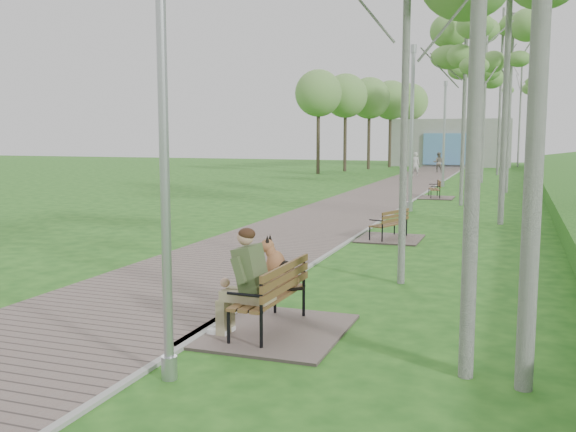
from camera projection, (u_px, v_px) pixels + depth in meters
name	position (u px, v px, depth m)	size (l,w,h in m)	color
ground	(165.00, 360.00, 7.71)	(120.00, 120.00, 0.00)	#205418
walkway	(379.00, 195.00, 28.39)	(3.50, 67.00, 0.04)	#75655F
kerb	(419.00, 196.00, 27.81)	(0.10, 67.00, 0.05)	#999993
building_north	(451.00, 143.00, 55.61)	(10.00, 5.20, 4.00)	#9E9E99
bench_main	(263.00, 298.00, 8.74)	(1.96, 2.18, 1.71)	#75655F
bench_second	(389.00, 233.00, 16.56)	(1.57, 1.75, 0.97)	#75655F
bench_third	(434.00, 194.00, 27.34)	(1.54, 1.71, 0.94)	#75655F
lamp_post_near	(165.00, 188.00, 6.84)	(0.18, 0.18, 4.56)	#A4A7AD
lamp_post_second	(411.00, 135.00, 22.38)	(0.22, 0.22, 5.76)	#A4A7AD
lamp_post_third	(444.00, 138.00, 33.14)	(0.21, 0.21, 5.42)	#A4A7AD
pedestrian_near	(415.00, 164.00, 41.30)	(0.57, 0.38, 1.57)	silver
pedestrian_far	(438.00, 162.00, 45.46)	(0.71, 0.55, 1.45)	gray
birch_mid_c	(466.00, 46.00, 23.78)	(2.37, 2.37, 7.59)	silver
birch_far_a	(512.00, 47.00, 29.05)	(2.44, 2.44, 8.48)	silver
birch_far_b	(486.00, 57.00, 35.32)	(2.84, 2.84, 8.83)	silver
birch_distant_a	(503.00, 39.00, 42.01)	(2.88, 2.88, 11.35)	silver
birch_distant_b	(521.00, 79.00, 52.61)	(2.33, 2.33, 9.21)	silver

